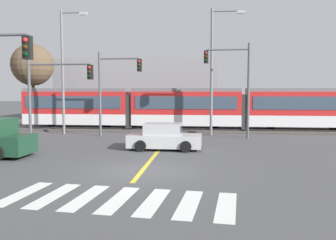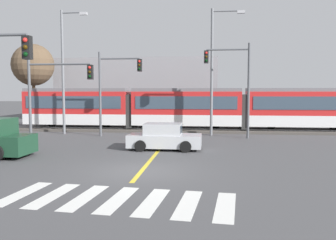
{
  "view_description": "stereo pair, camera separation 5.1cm",
  "coord_description": "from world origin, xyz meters",
  "px_view_note": "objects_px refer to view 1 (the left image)",
  "views": [
    {
      "loc": [
        2.69,
        -14.55,
        3.35
      ],
      "look_at": [
        0.34,
        6.98,
        1.6
      ],
      "focal_mm": 38.0,
      "sensor_mm": 36.0,
      "label": 1
    },
    {
      "loc": [
        2.74,
        -14.54,
        3.35
      ],
      "look_at": [
        0.34,
        6.98,
        1.6
      ],
      "focal_mm": 38.0,
      "sensor_mm": 36.0,
      "label": 2
    }
  ],
  "objects_px": {
    "traffic_light_far_left": "(113,82)",
    "street_lamp_west": "(65,65)",
    "sedan_crossing": "(164,138)",
    "traffic_light_far_right": "(234,77)",
    "light_rail_tram": "(186,107)",
    "street_lamp_centre": "(215,64)",
    "bare_tree_far_west": "(33,65)",
    "traffic_light_mid_left": "(52,86)"
  },
  "relations": [
    {
      "from": "light_rail_tram",
      "to": "traffic_light_far_left",
      "type": "relative_size",
      "value": 4.48
    },
    {
      "from": "traffic_light_far_left",
      "to": "light_rail_tram",
      "type": "bearing_deg",
      "value": 39.99
    },
    {
      "from": "light_rail_tram",
      "to": "traffic_light_far_right",
      "type": "distance_m",
      "value": 6.16
    },
    {
      "from": "light_rail_tram",
      "to": "street_lamp_centre",
      "type": "bearing_deg",
      "value": -52.76
    },
    {
      "from": "traffic_light_mid_left",
      "to": "street_lamp_centre",
      "type": "relative_size",
      "value": 0.58
    },
    {
      "from": "light_rail_tram",
      "to": "traffic_light_far_left",
      "type": "height_order",
      "value": "traffic_light_far_left"
    },
    {
      "from": "light_rail_tram",
      "to": "street_lamp_west",
      "type": "relative_size",
      "value": 2.93
    },
    {
      "from": "traffic_light_far_left",
      "to": "street_lamp_west",
      "type": "xyz_separation_m",
      "value": [
        -4.14,
        1.03,
        1.3
      ]
    },
    {
      "from": "traffic_light_far_left",
      "to": "street_lamp_centre",
      "type": "relative_size",
      "value": 0.66
    },
    {
      "from": "traffic_light_far_left",
      "to": "traffic_light_far_right",
      "type": "height_order",
      "value": "traffic_light_far_right"
    },
    {
      "from": "traffic_light_far_right",
      "to": "sedan_crossing",
      "type": "bearing_deg",
      "value": -128.05
    },
    {
      "from": "sedan_crossing",
      "to": "traffic_light_far_right",
      "type": "distance_m",
      "value": 7.94
    },
    {
      "from": "traffic_light_mid_left",
      "to": "bare_tree_far_west",
      "type": "xyz_separation_m",
      "value": [
        -7.74,
        12.77,
        2.3
      ]
    },
    {
      "from": "street_lamp_west",
      "to": "traffic_light_mid_left",
      "type": "bearing_deg",
      "value": -75.9
    },
    {
      "from": "sedan_crossing",
      "to": "traffic_light_far_right",
      "type": "relative_size",
      "value": 0.62
    },
    {
      "from": "light_rail_tram",
      "to": "bare_tree_far_west",
      "type": "distance_m",
      "value": 16.69
    },
    {
      "from": "light_rail_tram",
      "to": "street_lamp_west",
      "type": "distance_m",
      "value": 10.38
    },
    {
      "from": "sedan_crossing",
      "to": "street_lamp_west",
      "type": "height_order",
      "value": "street_lamp_west"
    },
    {
      "from": "light_rail_tram",
      "to": "traffic_light_far_right",
      "type": "relative_size",
      "value": 4.16
    },
    {
      "from": "traffic_light_far_left",
      "to": "street_lamp_centre",
      "type": "bearing_deg",
      "value": 10.0
    },
    {
      "from": "street_lamp_west",
      "to": "bare_tree_far_west",
      "type": "relative_size",
      "value": 1.18
    },
    {
      "from": "traffic_light_far_left",
      "to": "bare_tree_far_west",
      "type": "relative_size",
      "value": 0.77
    },
    {
      "from": "traffic_light_far_right",
      "to": "street_lamp_west",
      "type": "bearing_deg",
      "value": 175.16
    },
    {
      "from": "street_lamp_west",
      "to": "bare_tree_far_west",
      "type": "xyz_separation_m",
      "value": [
        -6.4,
        7.44,
        0.61
      ]
    },
    {
      "from": "street_lamp_west",
      "to": "traffic_light_far_right",
      "type": "bearing_deg",
      "value": -4.84
    },
    {
      "from": "bare_tree_far_west",
      "to": "traffic_light_far_right",
      "type": "bearing_deg",
      "value": -23.83
    },
    {
      "from": "traffic_light_mid_left",
      "to": "bare_tree_far_west",
      "type": "bearing_deg",
      "value": 121.21
    },
    {
      "from": "traffic_light_far_right",
      "to": "traffic_light_far_left",
      "type": "bearing_deg",
      "value": 179.54
    },
    {
      "from": "traffic_light_far_left",
      "to": "street_lamp_west",
      "type": "relative_size",
      "value": 0.65
    },
    {
      "from": "sedan_crossing",
      "to": "street_lamp_centre",
      "type": "relative_size",
      "value": 0.44
    },
    {
      "from": "traffic_light_far_left",
      "to": "bare_tree_far_west",
      "type": "height_order",
      "value": "bare_tree_far_west"
    },
    {
      "from": "light_rail_tram",
      "to": "sedan_crossing",
      "type": "relative_size",
      "value": 6.65
    },
    {
      "from": "traffic_light_far_right",
      "to": "light_rail_tram",
      "type": "bearing_deg",
      "value": 129.81
    },
    {
      "from": "street_lamp_west",
      "to": "traffic_light_far_left",
      "type": "bearing_deg",
      "value": -13.93
    },
    {
      "from": "sedan_crossing",
      "to": "street_lamp_centre",
      "type": "distance_m",
      "value": 8.85
    },
    {
      "from": "traffic_light_mid_left",
      "to": "street_lamp_centre",
      "type": "distance_m",
      "value": 11.78
    },
    {
      "from": "traffic_light_mid_left",
      "to": "sedan_crossing",
      "type": "bearing_deg",
      "value": -10.17
    },
    {
      "from": "street_lamp_west",
      "to": "street_lamp_centre",
      "type": "relative_size",
      "value": 1.01
    },
    {
      "from": "light_rail_tram",
      "to": "traffic_light_mid_left",
      "type": "relative_size",
      "value": 5.07
    },
    {
      "from": "traffic_light_far_left",
      "to": "traffic_light_mid_left",
      "type": "distance_m",
      "value": 5.15
    },
    {
      "from": "traffic_light_far_right",
      "to": "bare_tree_far_west",
      "type": "height_order",
      "value": "bare_tree_far_west"
    },
    {
      "from": "traffic_light_far_left",
      "to": "traffic_light_far_right",
      "type": "relative_size",
      "value": 0.93
    }
  ]
}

